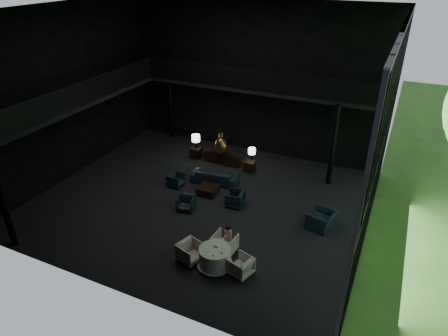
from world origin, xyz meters
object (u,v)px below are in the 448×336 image
at_px(lounge_armchair_south, 186,203).
at_px(child, 228,233).
at_px(lounge_armchair_east, 235,198).
at_px(side_table_left, 196,153).
at_px(window_armchair, 322,216).
at_px(coffee_table, 208,190).
at_px(bronze_urn, 221,146).
at_px(side_table_right, 250,166).
at_px(dining_table, 215,259).
at_px(dining_chair_east, 240,265).
at_px(table_lamp_left, 196,139).
at_px(dining_chair_west, 190,251).
at_px(table_lamp_right, 252,152).
at_px(lounge_armchair_west, 176,180).
at_px(dining_chair_north, 225,242).
at_px(console, 223,158).
at_px(sofa, 215,174).

bearing_deg(lounge_armchair_south, child, -42.46).
bearing_deg(lounge_armchair_east, side_table_left, -138.32).
xyz_separation_m(window_armchair, coffee_table, (-5.32, 0.35, -0.31)).
xyz_separation_m(bronze_urn, side_table_right, (1.60, 0.04, -0.86)).
relative_size(side_table_right, child, 0.94).
relative_size(dining_table, dining_chair_east, 1.75).
distance_m(table_lamp_left, dining_chair_west, 8.35).
relative_size(table_lamp_right, lounge_armchair_west, 1.02).
bearing_deg(coffee_table, lounge_armchair_west, -179.99).
relative_size(window_armchair, dining_chair_north, 1.29).
relative_size(console, bronze_urn, 1.68).
relative_size(bronze_urn, child, 1.98).
height_order(table_lamp_left, dining_chair_west, table_lamp_left).
distance_m(bronze_urn, window_armchair, 6.79).
relative_size(side_table_right, dining_chair_east, 0.77).
bearing_deg(lounge_armchair_east, side_table_right, -175.63).
bearing_deg(table_lamp_left, side_table_left, 90.00).
bearing_deg(side_table_left, child, -52.95).
relative_size(side_table_right, lounge_armchair_west, 0.91).
distance_m(bronze_urn, table_lamp_right, 1.63).
relative_size(table_lamp_right, window_armchair, 0.55).
relative_size(console, side_table_left, 3.42).
distance_m(side_table_left, window_armchair, 8.32).
distance_m(table_lamp_right, sofa, 2.36).
bearing_deg(bronze_urn, dining_table, -66.19).
xyz_separation_m(console, lounge_armchair_east, (2.19, -3.46, 0.05)).
relative_size(side_table_right, coffee_table, 0.66).
relative_size(bronze_urn, lounge_armchair_south, 1.82).
xyz_separation_m(console, dining_chair_west, (2.18, -7.41, 0.10)).
relative_size(bronze_urn, dining_table, 0.93).
xyz_separation_m(table_lamp_left, dining_chair_east, (5.67, -7.29, -0.76)).
relative_size(lounge_armchair_east, dining_chair_north, 0.82).
bearing_deg(table_lamp_right, side_table_left, -179.94).
bearing_deg(table_lamp_right, window_armchair, -38.08).
bearing_deg(side_table_right, lounge_armchair_east, -79.68).
relative_size(coffee_table, dining_table, 0.67).
xyz_separation_m(table_lamp_left, sofa, (2.09, -2.01, -0.64)).
xyz_separation_m(side_table_left, side_table_right, (3.20, -0.23, -0.01)).
bearing_deg(window_armchair, lounge_armchair_south, -65.89).
distance_m(console, window_armchair, 6.89).
distance_m(lounge_armchair_south, dining_chair_north, 3.26).
bearing_deg(lounge_armchair_east, window_armchair, 84.51).
bearing_deg(coffee_table, console, 102.10).
bearing_deg(window_armchair, console, -107.99).
height_order(dining_table, dining_chair_east, dining_table).
relative_size(dining_table, dining_chair_west, 1.52).
distance_m(sofa, lounge_armchair_west, 1.86).
bearing_deg(lounge_armchair_west, side_table_right, -41.02).
bearing_deg(table_lamp_right, side_table_right, -90.00).
bearing_deg(lounge_armchair_east, table_lamp_right, -176.30).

